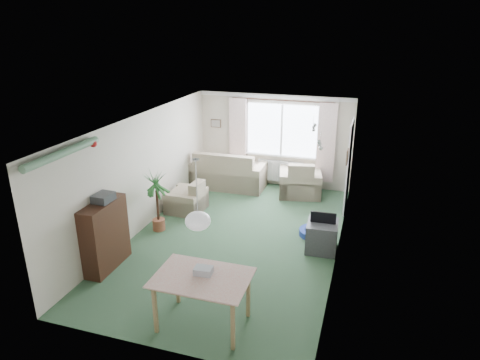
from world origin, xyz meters
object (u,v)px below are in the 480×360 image
(coffee_table, at_px, (244,180))
(houseplant, at_px, (157,201))
(sofa, at_px, (228,168))
(armchair_left, at_px, (186,196))
(pet_bed, at_px, (314,232))
(bookshelf, at_px, (105,235))
(armchair_corner, at_px, (300,177))
(dining_table, at_px, (203,301))
(tv_cube, at_px, (322,236))

(coffee_table, bearing_deg, houseplant, -108.99)
(sofa, distance_m, houseplant, 2.92)
(armchair_left, height_order, coffee_table, armchair_left)
(houseplant, xyz_separation_m, pet_bed, (3.14, 0.73, -0.58))
(coffee_table, distance_m, bookshelf, 4.59)
(armchair_corner, distance_m, bookshelf, 5.13)
(sofa, bearing_deg, pet_bed, 139.53)
(armchair_left, distance_m, dining_table, 4.02)
(coffee_table, bearing_deg, bookshelf, -104.90)
(armchair_left, distance_m, coffee_table, 1.98)
(coffee_table, distance_m, tv_cube, 3.57)
(sofa, distance_m, tv_cube, 3.88)
(bookshelf, distance_m, pet_bed, 4.08)
(tv_cube, bearing_deg, dining_table, -118.96)
(armchair_left, distance_m, bookshelf, 2.66)
(armchair_left, height_order, tv_cube, armchair_left)
(coffee_table, height_order, houseplant, houseplant)
(tv_cube, bearing_deg, pet_bed, 108.56)
(bookshelf, xyz_separation_m, houseplant, (0.19, 1.55, 0.03))
(armchair_left, relative_size, coffee_table, 0.86)
(armchair_corner, xyz_separation_m, bookshelf, (-2.65, -4.39, 0.16))
(armchair_left, relative_size, tv_cube, 1.31)
(coffee_table, relative_size, tv_cube, 1.53)
(coffee_table, height_order, tv_cube, tv_cube)
(sofa, relative_size, pet_bed, 3.17)
(armchair_left, xyz_separation_m, tv_cube, (3.20, -0.89, -0.08))
(sofa, distance_m, coffee_table, 0.51)
(armchair_corner, height_order, dining_table, armchair_corner)
(armchair_corner, distance_m, houseplant, 3.76)
(houseplant, bearing_deg, armchair_left, 82.01)
(armchair_left, relative_size, pet_bed, 1.32)
(armchair_corner, xyz_separation_m, pet_bed, (0.68, -2.11, -0.39))
(houseplant, bearing_deg, bookshelf, -96.97)
(bookshelf, bearing_deg, dining_table, -23.58)
(dining_table, relative_size, tv_cube, 1.97)
(armchair_corner, bearing_deg, houseplant, 37.21)
(armchair_corner, bearing_deg, coffee_table, -12.84)
(sofa, height_order, armchair_left, sofa)
(sofa, relative_size, houseplant, 1.52)
(armchair_corner, height_order, pet_bed, armchair_corner)
(coffee_table, distance_m, dining_table, 5.45)
(dining_table, bearing_deg, armchair_corner, 85.22)
(coffee_table, xyz_separation_m, bookshelf, (-1.17, -4.41, 0.40))
(sofa, bearing_deg, bookshelf, 79.49)
(armchair_corner, relative_size, pet_bed, 1.64)
(sofa, height_order, armchair_corner, sofa)
(tv_cube, bearing_deg, armchair_left, 162.13)
(armchair_left, bearing_deg, pet_bed, 85.63)
(armchair_corner, relative_size, coffee_table, 1.07)
(armchair_corner, relative_size, houseplant, 0.79)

